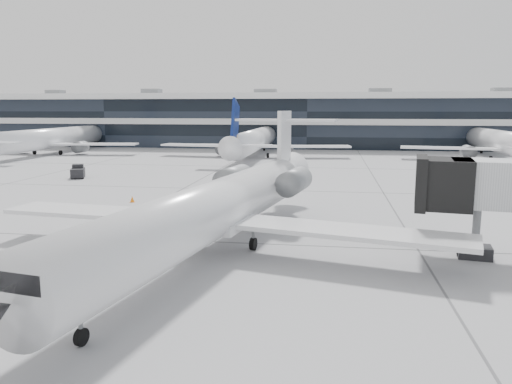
# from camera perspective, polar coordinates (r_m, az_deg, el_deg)

# --- Properties ---
(ground) EXTENTS (220.00, 220.00, 0.00)m
(ground) POSITION_cam_1_polar(r_m,az_deg,el_deg) (30.45, -0.94, -5.88)
(ground) COLOR gray
(ground) RESTS_ON ground
(terminal) EXTENTS (170.00, 22.00, 10.00)m
(terminal) POSITION_cam_1_polar(r_m,az_deg,el_deg) (111.10, 6.12, 7.87)
(terminal) COLOR black
(terminal) RESTS_ON ground
(bg_jet_left) EXTENTS (32.00, 40.00, 9.60)m
(bg_jet_left) POSITION_cam_1_polar(r_m,az_deg,el_deg) (97.98, -22.11, 4.09)
(bg_jet_left) COLOR white
(bg_jet_left) RESTS_ON ground
(bg_jet_center) EXTENTS (32.00, 40.00, 9.60)m
(bg_jet_center) POSITION_cam_1_polar(r_m,az_deg,el_deg) (85.32, -0.14, 4.08)
(bg_jet_center) COLOR white
(bg_jet_center) RESTS_ON ground
(bg_jet_right) EXTENTS (32.00, 40.00, 9.60)m
(bg_jet_right) POSITION_cam_1_polar(r_m,az_deg,el_deg) (88.60, 26.41, 3.29)
(bg_jet_right) COLOR white
(bg_jet_right) RESTS_ON ground
(regional_jet) EXTENTS (27.34, 34.09, 7.90)m
(regional_jet) POSITION_cam_1_polar(r_m,az_deg,el_deg) (27.87, -4.51, -1.65)
(regional_jet) COLOR silver
(regional_jet) RESTS_ON ground
(traffic_cone) EXTENTS (0.43, 0.43, 0.57)m
(traffic_cone) POSITION_cam_1_polar(r_m,az_deg,el_deg) (44.87, -13.97, -0.80)
(traffic_cone) COLOR orange
(traffic_cone) RESTS_ON ground
(far_tug) EXTENTS (2.32, 2.86, 1.58)m
(far_tug) POSITION_cam_1_polar(r_m,az_deg,el_deg) (62.43, -19.69, 2.18)
(far_tug) COLOR black
(far_tug) RESTS_ON ground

